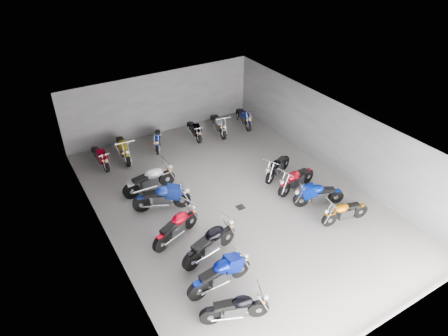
{
  "coord_description": "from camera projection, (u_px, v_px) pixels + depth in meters",
  "views": [
    {
      "loc": [
        -6.9,
        -10.74,
        9.9
      ],
      "look_at": [
        0.12,
        0.96,
        1.0
      ],
      "focal_mm": 32.0,
      "sensor_mm": 36.0,
      "label": 1
    }
  ],
  "objects": [
    {
      "name": "ground",
      "position": [
        234.0,
        201.0,
        16.1
      ],
      "size": [
        14.0,
        14.0,
        0.0
      ],
      "primitive_type": "plane",
      "color": "gray",
      "rests_on": "ground"
    },
    {
      "name": "wall_back",
      "position": [
        161.0,
        103.0,
        20.25
      ],
      "size": [
        10.0,
        0.1,
        3.2
      ],
      "primitive_type": "cube",
      "color": "gray",
      "rests_on": "ground"
    },
    {
      "name": "wall_left",
      "position": [
        105.0,
        210.0,
        13.07
      ],
      "size": [
        0.1,
        14.0,
        3.2
      ],
      "primitive_type": "cube",
      "color": "gray",
      "rests_on": "ground"
    },
    {
      "name": "wall_right",
      "position": [
        331.0,
        135.0,
        17.38
      ],
      "size": [
        0.1,
        14.0,
        3.2
      ],
      "primitive_type": "cube",
      "color": "gray",
      "rests_on": "ground"
    },
    {
      "name": "ceiling",
      "position": [
        235.0,
        130.0,
        14.34
      ],
      "size": [
        10.0,
        14.0,
        0.04
      ],
      "primitive_type": "cube",
      "color": "black",
      "rests_on": "wall_back"
    },
    {
      "name": "drain_grate",
      "position": [
        240.0,
        207.0,
        15.74
      ],
      "size": [
        0.32,
        0.32,
        0.01
      ],
      "primitive_type": "cube",
      "color": "black",
      "rests_on": "ground"
    },
    {
      "name": "motorcycle_left_a",
      "position": [
        236.0,
        308.0,
        11.21
      ],
      "size": [
        1.92,
        0.84,
        0.88
      ],
      "rotation": [
        0.0,
        0.0,
        -1.94
      ],
      "color": "black",
      "rests_on": "ground"
    },
    {
      "name": "motorcycle_left_b",
      "position": [
        220.0,
        274.0,
        12.17
      ],
      "size": [
        2.25,
        0.47,
        0.99
      ],
      "rotation": [
        0.0,
        0.0,
        -1.51
      ],
      "color": "black",
      "rests_on": "ground"
    },
    {
      "name": "motorcycle_left_c",
      "position": [
        210.0,
        243.0,
        13.27
      ],
      "size": [
        2.28,
        0.74,
        1.02
      ],
      "rotation": [
        0.0,
        0.0,
        -1.32
      ],
      "color": "black",
      "rests_on": "ground"
    },
    {
      "name": "motorcycle_left_d",
      "position": [
        176.0,
        227.0,
        14.0
      ],
      "size": [
        2.07,
        0.93,
        0.95
      ],
      "rotation": [
        0.0,
        0.0,
        -1.2
      ],
      "color": "black",
      "rests_on": "ground"
    },
    {
      "name": "motorcycle_left_e",
      "position": [
        162.0,
        197.0,
        15.38
      ],
      "size": [
        2.16,
        0.97,
        0.99
      ],
      "rotation": [
        0.0,
        0.0,
        -1.94
      ],
      "color": "black",
      "rests_on": "ground"
    },
    {
      "name": "motorcycle_left_f",
      "position": [
        150.0,
        180.0,
        16.35
      ],
      "size": [
        2.3,
        0.48,
        1.01
      ],
      "rotation": [
        0.0,
        0.0,
        -1.52
      ],
      "color": "black",
      "rests_on": "ground"
    },
    {
      "name": "motorcycle_right_b",
      "position": [
        345.0,
        212.0,
        14.78
      ],
      "size": [
        1.95,
        0.5,
        0.86
      ],
      "rotation": [
        0.0,
        0.0,
        1.4
      ],
      "color": "black",
      "rests_on": "ground"
    },
    {
      "name": "motorcycle_right_c",
      "position": [
        318.0,
        194.0,
        15.62
      ],
      "size": [
        1.97,
        0.89,
        0.91
      ],
      "rotation": [
        0.0,
        0.0,
        1.19
      ],
      "color": "black",
      "rests_on": "ground"
    },
    {
      "name": "motorcycle_right_d",
      "position": [
        296.0,
        179.0,
        16.47
      ],
      "size": [
        2.12,
        0.59,
        0.94
      ],
      "rotation": [
        0.0,
        0.0,
        1.76
      ],
      "color": "black",
      "rests_on": "ground"
    },
    {
      "name": "motorcycle_right_e",
      "position": [
        278.0,
        167.0,
        17.33
      ],
      "size": [
        1.87,
        0.96,
        0.88
      ],
      "rotation": [
        0.0,
        0.0,
        2.0
      ],
      "color": "black",
      "rests_on": "ground"
    },
    {
      "name": "motorcycle_back_a",
      "position": [
        100.0,
        157.0,
        18.06
      ],
      "size": [
        0.43,
        1.96,
        0.86
      ],
      "rotation": [
        0.0,
        0.0,
        3.22
      ],
      "color": "black",
      "rests_on": "ground"
    },
    {
      "name": "motorcycle_back_b",
      "position": [
        123.0,
        148.0,
        18.54
      ],
      "size": [
        0.51,
        2.29,
        1.0
      ],
      "rotation": [
        0.0,
        0.0,
        3.04
      ],
      "color": "black",
      "rests_on": "ground"
    },
    {
      "name": "motorcycle_back_c",
      "position": [
        158.0,
        139.0,
        19.42
      ],
      "size": [
        0.92,
        1.78,
        0.84
      ],
      "rotation": [
        0.0,
        0.0,
        2.71
      ],
      "color": "black",
      "rests_on": "ground"
    },
    {
      "name": "motorcycle_back_d",
      "position": [
        194.0,
        130.0,
        20.29
      ],
      "size": [
        0.42,
        1.84,
        0.81
      ],
      "rotation": [
        0.0,
        0.0,
        3.03
      ],
      "color": "black",
      "rests_on": "ground"
    },
    {
      "name": "motorcycle_back_e",
      "position": [
        218.0,
        124.0,
        20.67
      ],
      "size": [
        0.58,
        2.14,
        0.95
      ],
      "rotation": [
        0.0,
        0.0,
        2.96
      ],
      "color": "black",
      "rests_on": "ground"
    },
    {
      "name": "motorcycle_back_f",
      "position": [
        244.0,
        117.0,
        21.4
      ],
      "size": [
        0.59,
        2.02,
        0.9
      ],
      "rotation": [
        0.0,
        0.0,
        2.93
      ],
      "color": "black",
      "rests_on": "ground"
    }
  ]
}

